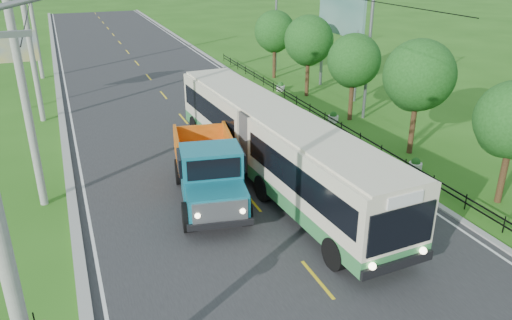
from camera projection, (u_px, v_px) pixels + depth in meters
ground at (317, 280)px, 16.38m from camera, size 240.00×240.00×0.00m
road at (176, 110)px, 33.48m from camera, size 14.00×120.00×0.02m
curb_left at (62, 122)px, 31.01m from camera, size 0.40×120.00×0.15m
curb_right at (274, 99)px, 35.89m from camera, size 0.30×120.00×0.10m
edge_line_left at (72, 122)px, 31.21m from camera, size 0.12×120.00×0.00m
edge_line_right at (267, 100)px, 35.73m from camera, size 0.12×120.00×0.00m
centre_dash at (317, 279)px, 16.37m from camera, size 0.12×2.20×0.00m
railing_right at (325, 118)px, 30.95m from camera, size 0.04×40.00×0.60m
pole_nearest at (8, 252)px, 9.08m from camera, size 3.51×0.44×10.00m
pole_near at (24, 87)px, 19.27m from camera, size 3.51×0.32×10.00m
pole_mid at (30, 39)px, 29.53m from camera, size 3.51×0.32×10.00m
pole_far at (33, 15)px, 39.79m from camera, size 3.51×0.32×10.00m
tree_second at (512, 123)px, 20.18m from camera, size 3.18×3.26×5.30m
tree_third at (418, 78)px, 25.13m from camera, size 3.60×3.62×6.00m
tree_fourth at (353, 63)px, 30.42m from camera, size 3.24×3.31×5.40m
tree_fifth at (308, 43)px, 35.44m from camera, size 3.48×3.52×5.80m
tree_back at (275, 33)px, 40.65m from camera, size 3.30×3.36×5.50m
streetlight_mid at (368, 41)px, 30.05m from camera, size 3.02×0.20×9.07m
streetlight_far at (274, 14)px, 42.02m from camera, size 3.02×0.20×9.07m
planter_near at (415, 165)px, 24.32m from camera, size 0.64×0.64×0.67m
planter_mid at (333, 117)px, 31.16m from camera, size 0.64×0.64×0.67m
planter_far at (281, 87)px, 38.00m from camera, size 0.64×0.64×0.67m
billboard_left at (13, 52)px, 32.16m from camera, size 3.00×0.20×5.20m
billboard_right at (341, 20)px, 35.57m from camera, size 0.24×6.00×7.30m
bus at (273, 140)px, 22.60m from camera, size 3.86×17.57×3.36m
dump_truck at (209, 167)px, 20.91m from camera, size 3.57×6.97×2.80m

